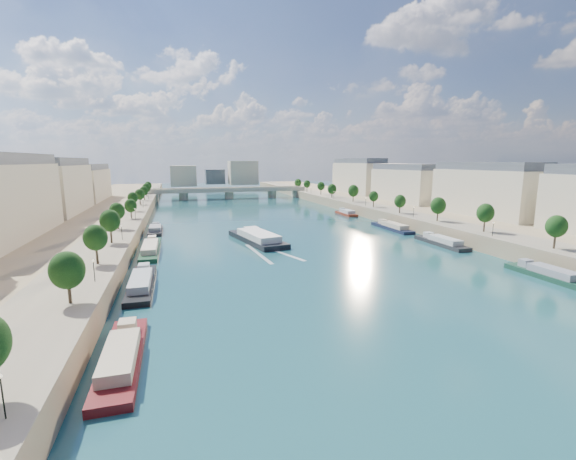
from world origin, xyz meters
TOP-DOWN VIEW (x-y plane):
  - ground at (0.00, 100.00)m, footprint 700.00×700.00m
  - quay_left at (-72.00, 100.00)m, footprint 44.00×520.00m
  - quay_right at (72.00, 100.00)m, footprint 44.00×520.00m
  - pave_left at (-57.00, 100.00)m, footprint 14.00×520.00m
  - pave_right at (57.00, 100.00)m, footprint 14.00×520.00m
  - trees_left at (-55.00, 102.00)m, footprint 4.80×268.80m
  - trees_right at (55.00, 110.00)m, footprint 4.80×268.80m
  - lamps_left at (-52.50, 90.00)m, footprint 0.36×200.36m
  - lamps_right at (52.50, 105.00)m, footprint 0.36×200.36m
  - buildings_left at (-85.00, 112.00)m, footprint 16.00×226.00m
  - buildings_right at (85.00, 112.00)m, footprint 16.00×226.00m
  - skyline at (3.19, 319.52)m, footprint 79.00×42.00m
  - bridge at (0.00, 234.40)m, footprint 112.00×12.00m
  - tour_barge at (-11.49, 80.18)m, footprint 15.38×32.99m
  - wake at (-11.49, 63.68)m, footprint 12.82×26.01m
  - moored_barges_left at (-45.50, 39.51)m, footprint 5.00×156.93m
  - moored_barges_right at (45.50, 73.57)m, footprint 5.00×129.83m

SIDE VIEW (x-z plane):
  - ground at x=0.00m, z-range 0.00..0.00m
  - wake at x=-11.49m, z-range 0.00..0.04m
  - moored_barges_left at x=-45.50m, z-range -0.96..2.64m
  - moored_barges_right at x=45.50m, z-range -0.96..2.64m
  - tour_barge at x=-11.49m, z-range -0.88..3.44m
  - quay_left at x=-72.00m, z-range 0.00..5.00m
  - quay_right at x=72.00m, z-range 0.00..5.00m
  - pave_left at x=-57.00m, z-range 5.00..5.10m
  - pave_right at x=57.00m, z-range 5.00..5.10m
  - bridge at x=0.00m, z-range 1.01..9.16m
  - lamps_left at x=-52.50m, z-range 5.64..9.92m
  - lamps_right at x=52.50m, z-range 5.64..9.92m
  - trees_left at x=-55.00m, z-range 6.35..14.61m
  - trees_right at x=55.00m, z-range 6.35..14.61m
  - skyline at x=3.19m, z-range 3.66..25.66m
  - buildings_left at x=-85.00m, z-range 4.85..28.05m
  - buildings_right at x=85.00m, z-range 4.85..28.05m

